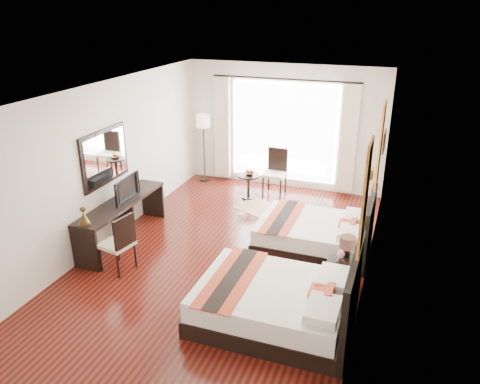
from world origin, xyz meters
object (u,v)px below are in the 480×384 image
(floor_lamp, at_px, (203,125))
(window_chair, at_px, (275,181))
(bed_far, at_px, (317,233))
(television, at_px, (124,188))
(bed_near, at_px, (279,302))
(side_table, at_px, (248,186))
(console_desk, at_px, (123,221))
(fruit_bowl, at_px, (249,174))
(vase, at_px, (340,265))
(nightstand, at_px, (342,277))
(desk_chair, at_px, (119,253))
(table_lamp, at_px, (347,244))

(floor_lamp, distance_m, window_chair, 2.12)
(bed_far, xyz_separation_m, television, (-3.32, -0.79, 0.69))
(bed_near, distance_m, window_chair, 4.54)
(side_table, height_order, window_chair, window_chair)
(console_desk, bearing_deg, fruit_bowl, 60.26)
(fruit_bowl, bearing_deg, floor_lamp, 153.37)
(vase, bearing_deg, nightstand, 79.68)
(bed_near, height_order, television, television)
(desk_chair, bearing_deg, table_lamp, -157.34)
(nightstand, distance_m, desk_chair, 3.49)
(television, relative_size, desk_chair, 0.78)
(bed_near, height_order, desk_chair, bed_near)
(desk_chair, relative_size, floor_lamp, 0.61)
(floor_lamp, height_order, fruit_bowl, floor_lamp)
(bed_far, xyz_separation_m, window_chair, (-1.38, 2.15, 0.03))
(bed_near, distance_m, fruit_bowl, 4.33)
(console_desk, distance_m, floor_lamp, 3.45)
(desk_chair, relative_size, fruit_bowl, 4.64)
(bed_far, xyz_separation_m, nightstand, (0.62, -1.25, -0.01))
(table_lamp, relative_size, console_desk, 0.17)
(bed_near, relative_size, television, 2.72)
(side_table, height_order, fruit_bowl, fruit_bowl)
(table_lamp, relative_size, floor_lamp, 0.23)
(bed_near, relative_size, vase, 14.56)
(nightstand, relative_size, table_lamp, 1.53)
(television, bearing_deg, window_chair, -35.00)
(bed_far, height_order, television, television)
(vase, xyz_separation_m, side_table, (-2.44, 3.14, -0.30))
(bed_near, height_order, fruit_bowl, bed_near)
(fruit_bowl, distance_m, window_chair, 0.67)
(floor_lamp, bearing_deg, nightstand, -43.89)
(bed_near, xyz_separation_m, bed_far, (0.08, 2.20, -0.02))
(vase, relative_size, floor_lamp, 0.09)
(table_lamp, distance_m, floor_lamp, 5.25)
(nightstand, height_order, television, television)
(television, bearing_deg, console_desk, 166.89)
(nightstand, xyz_separation_m, desk_chair, (-3.45, -0.54, 0.03))
(television, distance_m, side_table, 2.99)
(bed_near, height_order, floor_lamp, floor_lamp)
(table_lamp, xyz_separation_m, side_table, (-2.49, 2.83, -0.48))
(television, bearing_deg, bed_near, -115.15)
(bed_far, distance_m, side_table, 2.53)
(table_lamp, distance_m, television, 3.97)
(console_desk, xyz_separation_m, fruit_bowl, (1.50, 2.62, 0.19))
(vase, height_order, console_desk, console_desk)
(table_lamp, relative_size, window_chair, 0.36)
(vase, bearing_deg, console_desk, 172.41)
(television, xyz_separation_m, fruit_bowl, (1.48, 2.53, -0.41))
(console_desk, distance_m, fruit_bowl, 3.03)
(bed_far, bearing_deg, side_table, 137.00)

